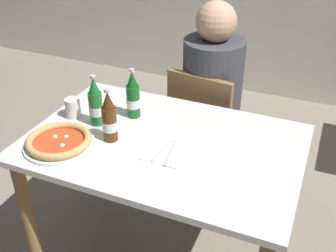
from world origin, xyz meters
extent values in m
cube|color=silver|center=(0.00, 0.00, 0.73)|extent=(1.20, 0.80, 0.03)
cylinder|color=olive|center=(-0.54, -0.34, 0.36)|extent=(0.06, 0.06, 0.72)
cylinder|color=olive|center=(-0.54, 0.34, 0.36)|extent=(0.06, 0.06, 0.72)
cylinder|color=olive|center=(0.54, 0.34, 0.36)|extent=(0.06, 0.06, 0.72)
cube|color=olive|center=(0.02, 0.68, 0.43)|extent=(0.45, 0.45, 0.04)
cube|color=olive|center=(-0.01, 0.50, 0.65)|extent=(0.38, 0.09, 0.40)
cylinder|color=olive|center=(0.21, 0.82, 0.21)|extent=(0.04, 0.04, 0.41)
cylinder|color=olive|center=(-0.13, 0.87, 0.21)|extent=(0.04, 0.04, 0.41)
cylinder|color=olive|center=(0.16, 0.49, 0.21)|extent=(0.04, 0.04, 0.41)
cylinder|color=olive|center=(-0.18, 0.54, 0.21)|extent=(0.04, 0.04, 0.41)
cube|color=#2D3342|center=(0.02, 0.66, 0.23)|extent=(0.32, 0.28, 0.45)
cylinder|color=#3F3F47|center=(0.02, 0.66, 0.73)|extent=(0.34, 0.34, 0.55)
sphere|color=tan|center=(0.02, 0.66, 1.10)|extent=(0.22, 0.22, 0.22)
cylinder|color=white|center=(-0.40, -0.21, 0.76)|extent=(0.30, 0.30, 0.01)
cylinder|color=#CC4723|center=(-0.40, -0.21, 0.77)|extent=(0.22, 0.22, 0.01)
torus|color=tan|center=(-0.40, -0.21, 0.78)|extent=(0.28, 0.28, 0.03)
sphere|color=silver|center=(-0.44, -0.18, 0.77)|extent=(0.02, 0.02, 0.02)
sphere|color=silver|center=(-0.37, -0.23, 0.77)|extent=(0.02, 0.02, 0.02)
sphere|color=silver|center=(-0.39, -0.16, 0.77)|extent=(0.02, 0.02, 0.02)
cylinder|color=#196B2D|center=(-0.35, 0.02, 0.83)|extent=(0.06, 0.06, 0.16)
cone|color=#196B2D|center=(-0.35, 0.02, 0.95)|extent=(0.05, 0.05, 0.07)
cylinder|color=#B7B7BC|center=(-0.35, 0.02, 0.99)|extent=(0.03, 0.03, 0.01)
cylinder|color=white|center=(-0.35, 0.02, 0.82)|extent=(0.07, 0.07, 0.04)
cylinder|color=#512D0F|center=(-0.22, -0.08, 0.83)|extent=(0.06, 0.06, 0.16)
cone|color=#512D0F|center=(-0.22, -0.08, 0.95)|extent=(0.05, 0.05, 0.07)
cylinder|color=#B7B7BC|center=(-0.22, -0.08, 0.99)|extent=(0.03, 0.03, 0.01)
cylinder|color=white|center=(-0.22, -0.08, 0.82)|extent=(0.07, 0.07, 0.04)
cylinder|color=#14591E|center=(-0.22, 0.15, 0.83)|extent=(0.06, 0.06, 0.16)
cone|color=#14591E|center=(-0.22, 0.15, 0.95)|extent=(0.05, 0.05, 0.07)
cylinder|color=#B7B7BC|center=(-0.22, 0.15, 0.99)|extent=(0.03, 0.03, 0.01)
cylinder|color=white|center=(-0.22, 0.15, 0.82)|extent=(0.07, 0.07, 0.04)
cube|color=white|center=(0.04, -0.08, 0.75)|extent=(0.18, 0.18, 0.00)
cube|color=silver|center=(0.06, -0.08, 0.76)|extent=(0.04, 0.19, 0.00)
cube|color=silver|center=(0.02, -0.08, 0.76)|extent=(0.03, 0.17, 0.00)
cylinder|color=white|center=(-0.49, 0.03, 0.80)|extent=(0.07, 0.07, 0.09)
camera|label=1|loc=(0.60, -1.36, 1.74)|focal=43.39mm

